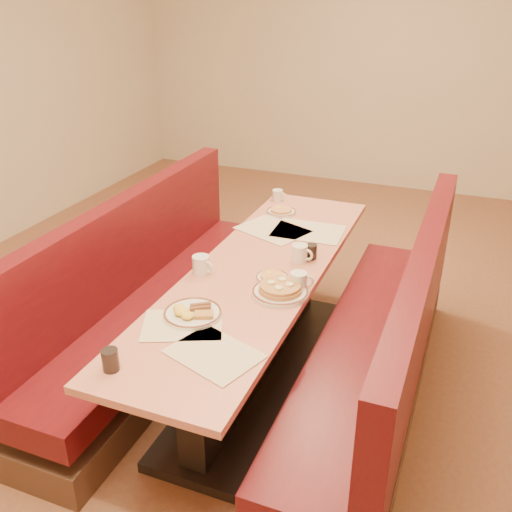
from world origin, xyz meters
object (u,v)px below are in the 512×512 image
at_px(eggs_plate, 192,313).
at_px(coffee_mug_d, 278,195).
at_px(coffee_mug_c, 300,253).
at_px(coffee_mug_a, 299,281).
at_px(diner_table, 258,326).
at_px(booth_left, 151,304).
at_px(booth_right, 381,355).
at_px(soda_tumbler_near, 110,360).
at_px(soda_tumbler_mid, 311,252).
at_px(pancake_plate, 280,290).
at_px(coffee_mug_b, 202,265).

xyz_separation_m(eggs_plate, coffee_mug_d, (-0.16, 1.68, 0.03)).
relative_size(coffee_mug_c, coffee_mug_d, 1.22).
bearing_deg(coffee_mug_a, coffee_mug_d, 97.07).
height_order(diner_table, coffee_mug_d, coffee_mug_d).
relative_size(booth_left, booth_right, 1.00).
distance_m(coffee_mug_d, soda_tumbler_near, 2.18).
xyz_separation_m(coffee_mug_a, soda_tumbler_mid, (-0.05, 0.38, -0.01)).
relative_size(eggs_plate, coffee_mug_a, 2.34).
distance_m(coffee_mug_a, coffee_mug_d, 1.35).
bearing_deg(eggs_plate, pancake_plate, 47.87).
bearing_deg(coffee_mug_d, coffee_mug_b, -85.32).
height_order(booth_left, coffee_mug_c, booth_left).
height_order(booth_left, soda_tumbler_mid, booth_left).
distance_m(diner_table, soda_tumbler_mid, 0.54).
distance_m(eggs_plate, coffee_mug_d, 1.69).
bearing_deg(pancake_plate, booth_left, 167.05).
relative_size(coffee_mug_d, soda_tumbler_near, 1.10).
bearing_deg(coffee_mug_c, soda_tumbler_near, -100.55).
bearing_deg(coffee_mug_c, eggs_plate, -103.79).
distance_m(booth_right, coffee_mug_b, 1.11).
distance_m(soda_tumbler_near, soda_tumbler_mid, 1.42).
distance_m(pancake_plate, coffee_mug_a, 0.12).
height_order(diner_table, coffee_mug_c, coffee_mug_c).
xyz_separation_m(coffee_mug_a, coffee_mug_b, (-0.56, -0.03, 0.00)).
height_order(booth_right, eggs_plate, booth_right).
relative_size(eggs_plate, coffee_mug_b, 2.14).
relative_size(booth_right, soda_tumbler_near, 25.26).
height_order(coffee_mug_c, soda_tumbler_near, coffee_mug_c).
xyz_separation_m(pancake_plate, coffee_mug_d, (-0.49, 1.32, 0.02)).
height_order(pancake_plate, coffee_mug_d, coffee_mug_d).
xyz_separation_m(booth_right, soda_tumbler_mid, (-0.50, 0.25, 0.43)).
distance_m(booth_right, coffee_mug_d, 1.55).
height_order(coffee_mug_b, soda_tumbler_near, coffee_mug_b).
distance_m(eggs_plate, coffee_mug_a, 0.61).
bearing_deg(pancake_plate, diner_table, 134.13).
distance_m(coffee_mug_a, coffee_mug_c, 0.33).
distance_m(booth_right, soda_tumbler_mid, 0.70).
bearing_deg(booth_right, soda_tumbler_mid, 153.07).
bearing_deg(booth_right, coffee_mug_d, 132.54).
xyz_separation_m(booth_left, eggs_plate, (0.62, -0.58, 0.41)).
height_order(coffee_mug_a, coffee_mug_d, coffee_mug_a).
height_order(coffee_mug_a, coffee_mug_b, coffee_mug_b).
bearing_deg(coffee_mug_a, diner_table, 138.57).
relative_size(booth_left, soda_tumbler_mid, 27.97).
distance_m(diner_table, coffee_mug_a, 0.53).
distance_m(eggs_plate, coffee_mug_c, 0.83).
bearing_deg(diner_table, soda_tumbler_mid, 46.73).
bearing_deg(soda_tumbler_near, pancake_plate, 62.89).
relative_size(pancake_plate, soda_tumbler_mid, 3.38).
height_order(pancake_plate, soda_tumbler_near, soda_tumbler_near).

